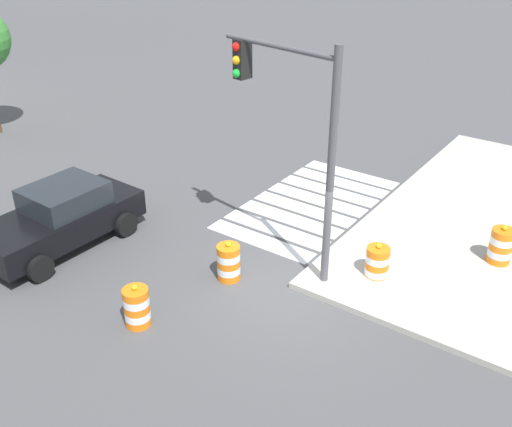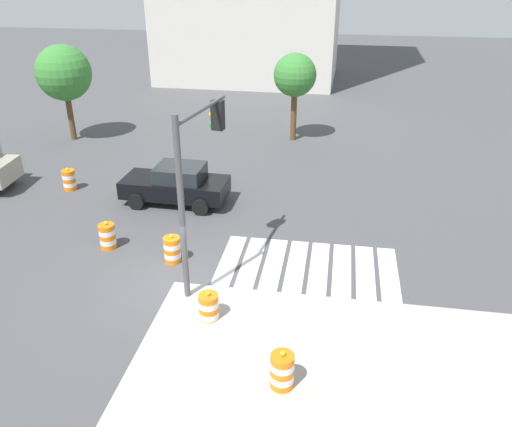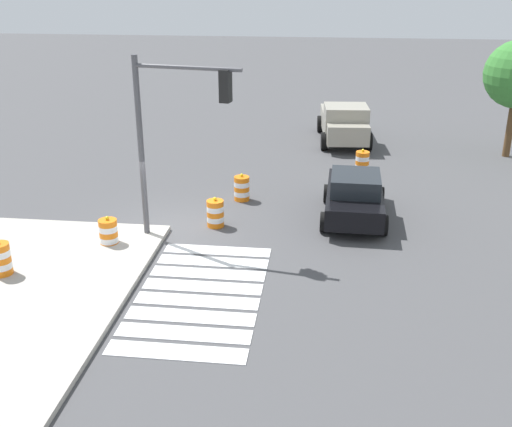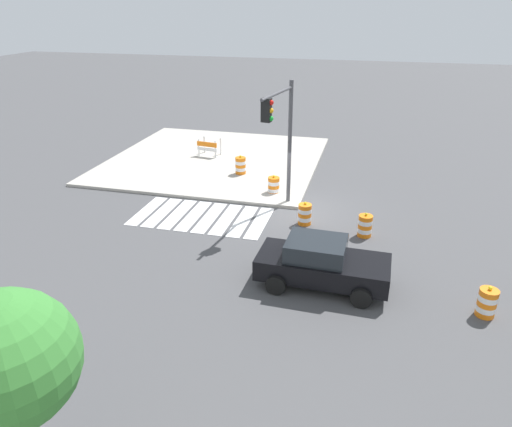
# 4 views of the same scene
# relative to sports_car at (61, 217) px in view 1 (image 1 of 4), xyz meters

# --- Properties ---
(ground_plane) EXTENTS (120.00, 120.00, 0.00)m
(ground_plane) POSITION_rel_sports_car_xyz_m (1.73, -5.94, -0.81)
(ground_plane) COLOR #474749
(crosswalk_stripes) EXTENTS (5.85, 3.20, 0.02)m
(crosswalk_stripes) POSITION_rel_sports_car_xyz_m (5.73, -4.14, -0.80)
(crosswalk_stripes) COLOR silver
(crosswalk_stripes) RESTS_ON ground
(sports_car) EXTENTS (4.35, 2.24, 1.63)m
(sports_car) POSITION_rel_sports_car_xyz_m (0.00, 0.00, 0.00)
(sports_car) COLOR black
(sports_car) RESTS_ON ground
(traffic_barrel_near_corner) EXTENTS (0.56, 0.56, 1.02)m
(traffic_barrel_near_corner) POSITION_rel_sports_car_xyz_m (-1.27, -4.01, -0.36)
(traffic_barrel_near_corner) COLOR orange
(traffic_barrel_near_corner) RESTS_ON ground
(traffic_barrel_median_near) EXTENTS (0.56, 0.56, 1.02)m
(traffic_barrel_median_near) POSITION_rel_sports_car_xyz_m (3.23, -7.46, -0.36)
(traffic_barrel_median_near) COLOR orange
(traffic_barrel_median_near) RESTS_ON ground
(traffic_barrel_median_far) EXTENTS (0.56, 0.56, 1.02)m
(traffic_barrel_median_far) POSITION_rel_sports_car_xyz_m (1.24, -4.54, -0.36)
(traffic_barrel_median_far) COLOR orange
(traffic_barrel_median_far) RESTS_ON ground
(traffic_barrel_on_sidewalk) EXTENTS (0.56, 0.56, 1.02)m
(traffic_barrel_on_sidewalk) POSITION_rel_sports_car_xyz_m (5.53, -9.67, -0.21)
(traffic_barrel_on_sidewalk) COLOR orange
(traffic_barrel_on_sidewalk) RESTS_ON sidewalk_corner
(traffic_light_pole) EXTENTS (0.75, 3.25, 5.50)m
(traffic_light_pole) POSITION_rel_sports_car_xyz_m (2.51, -5.42, 3.10)
(traffic_light_pole) COLOR #4C4C51
(traffic_light_pole) RESTS_ON sidewalk_corner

